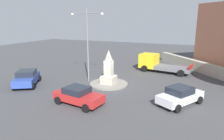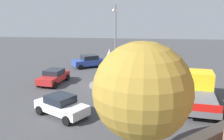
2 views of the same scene
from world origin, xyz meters
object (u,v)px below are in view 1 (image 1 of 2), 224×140
at_px(car_white_approaching, 180,96).
at_px(car_blue_near_island, 27,78).
at_px(truck_yellow_parked_right, 157,63).
at_px(streetlamp, 88,38).
at_px(monument, 109,71).
at_px(car_red_parked_left, 78,95).

bearing_deg(car_white_approaching, car_blue_near_island, 4.28).
bearing_deg(truck_yellow_parked_right, streetlamp, 50.53).
xyz_separation_m(monument, streetlamp, (2.55, -0.30, 3.16)).
bearing_deg(monument, streetlamp, -6.69).
bearing_deg(car_white_approaching, car_red_parked_left, 22.95).
distance_m(car_white_approaching, car_blue_near_island, 14.82).
bearing_deg(car_blue_near_island, truck_yellow_parked_right, -134.47).
relative_size(monument, car_blue_near_island, 0.80).
distance_m(car_white_approaching, truck_yellow_parked_right, 10.77).
bearing_deg(car_red_parked_left, car_white_approaching, -157.05).
distance_m(monument, car_red_parked_left, 5.64).
distance_m(streetlamp, truck_yellow_parked_right, 10.12).
xyz_separation_m(monument, car_white_approaching, (-7.26, 2.47, -0.74)).
distance_m(streetlamp, car_white_approaching, 10.92).
bearing_deg(streetlamp, car_blue_near_island, 38.00).
bearing_deg(streetlamp, truck_yellow_parked_right, -129.47).
height_order(streetlamp, truck_yellow_parked_right, streetlamp).
bearing_deg(streetlamp, car_white_approaching, 164.23).
xyz_separation_m(car_red_parked_left, truck_yellow_parked_right, (-3.56, -13.19, 0.32)).
xyz_separation_m(monument, car_blue_near_island, (7.52, 3.58, -0.69)).
height_order(streetlamp, car_red_parked_left, streetlamp).
distance_m(monument, car_white_approaching, 7.70).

